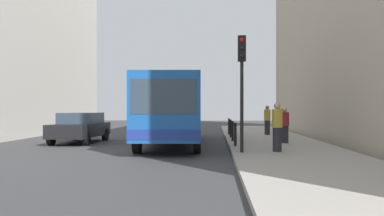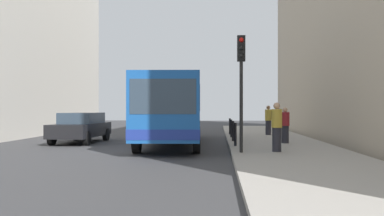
# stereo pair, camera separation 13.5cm
# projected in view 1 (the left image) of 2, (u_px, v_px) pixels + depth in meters

# --- Properties ---
(ground_plane) EXTENTS (80.00, 80.00, 0.00)m
(ground_plane) POSITION_uv_depth(u_px,v_px,m) (150.00, 151.00, 16.26)
(ground_plane) COLOR #38383A
(sidewalk) EXTENTS (4.40, 40.00, 0.15)m
(sidewalk) POSITION_uv_depth(u_px,v_px,m) (286.00, 150.00, 15.96)
(sidewalk) COLOR #9E9991
(sidewalk) RESTS_ON ground
(bus) EXTENTS (3.01, 11.12, 3.00)m
(bus) POSITION_uv_depth(u_px,v_px,m) (173.00, 108.00, 19.35)
(bus) COLOR #19519E
(bus) RESTS_ON ground
(car_beside_bus) EXTENTS (1.94, 4.44, 1.48)m
(car_beside_bus) POSITION_uv_depth(u_px,v_px,m) (81.00, 127.00, 20.09)
(car_beside_bus) COLOR black
(car_beside_bus) RESTS_ON ground
(traffic_light) EXTENTS (0.28, 0.33, 4.10)m
(traffic_light) POSITION_uv_depth(u_px,v_px,m) (242.00, 71.00, 14.29)
(traffic_light) COLOR black
(traffic_light) RESTS_ON sidewalk
(bollard_near) EXTENTS (0.11, 0.11, 0.95)m
(bollard_near) POSITION_uv_depth(u_px,v_px,m) (235.00, 134.00, 16.76)
(bollard_near) COLOR black
(bollard_near) RESTS_ON sidewalk
(bollard_mid) EXTENTS (0.11, 0.11, 0.95)m
(bollard_mid) POSITION_uv_depth(u_px,v_px,m) (233.00, 131.00, 19.25)
(bollard_mid) COLOR black
(bollard_mid) RESTS_ON sidewalk
(bollard_far) EXTENTS (0.11, 0.11, 0.95)m
(bollard_far) POSITION_uv_depth(u_px,v_px,m) (231.00, 128.00, 21.73)
(bollard_far) COLOR black
(bollard_far) RESTS_ON sidewalk
(bollard_farthest) EXTENTS (0.11, 0.11, 0.95)m
(bollard_farthest) POSITION_uv_depth(u_px,v_px,m) (229.00, 126.00, 24.22)
(bollard_farthest) COLOR black
(bollard_farthest) RESTS_ON sidewalk
(pedestrian_near_signal) EXTENTS (0.38, 0.38, 1.76)m
(pedestrian_near_signal) POSITION_uv_depth(u_px,v_px,m) (277.00, 127.00, 14.58)
(pedestrian_near_signal) COLOR #26262D
(pedestrian_near_signal) RESTS_ON sidewalk
(pedestrian_mid_sidewalk) EXTENTS (0.38, 0.38, 1.59)m
(pedestrian_mid_sidewalk) POSITION_uv_depth(u_px,v_px,m) (285.00, 125.00, 18.12)
(pedestrian_mid_sidewalk) COLOR #26262D
(pedestrian_mid_sidewalk) RESTS_ON sidewalk
(pedestrian_far_sidewalk) EXTENTS (0.38, 0.38, 1.71)m
(pedestrian_far_sidewalk) POSITION_uv_depth(u_px,v_px,m) (267.00, 120.00, 23.79)
(pedestrian_far_sidewalk) COLOR #26262D
(pedestrian_far_sidewalk) RESTS_ON sidewalk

